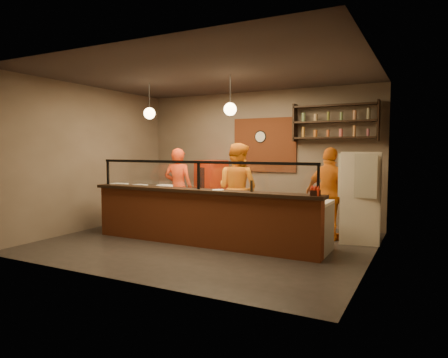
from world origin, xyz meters
The scene contains 29 objects.
floor centered at (0.00, 0.00, 0.00)m, with size 6.00×6.00×0.00m, color black.
ceiling centered at (0.00, 0.00, 3.20)m, with size 6.00×6.00×0.00m, color #342B28.
wall_back centered at (0.00, 2.50, 1.60)m, with size 6.00×6.00×0.00m, color #6C5D4F.
wall_left centered at (-3.00, 0.00, 1.60)m, with size 5.00×5.00×0.00m, color #6C5D4F.
wall_right centered at (3.00, 0.00, 1.60)m, with size 5.00×5.00×0.00m, color #6C5D4F.
wall_front centered at (0.00, -2.50, 1.60)m, with size 6.00×6.00×0.00m, color #6C5D4F.
brick_patch centered at (0.20, 2.47, 1.90)m, with size 1.60×0.04×1.30m, color brown.
service_counter centered at (0.00, -0.30, 0.50)m, with size 4.60×0.25×1.00m, color brown.
counter_ledge centered at (0.00, -0.30, 1.03)m, with size 4.70×0.37×0.06m, color black.
worktop_cabinet centered at (0.00, 0.20, 0.42)m, with size 4.60×0.75×0.85m, color gray.
worktop centered at (0.00, 0.20, 0.88)m, with size 4.60×0.75×0.05m, color silver.
sneeze_guard centered at (0.00, -0.30, 1.37)m, with size 4.50×0.05×0.52m.
wall_shelving centered at (1.90, 2.32, 2.40)m, with size 1.84×0.28×0.85m.
wall_clock centered at (0.10, 2.46, 2.10)m, with size 0.30×0.30×0.04m, color black.
pendant_left centered at (-1.50, 0.20, 2.55)m, with size 0.24×0.24×0.77m.
pendant_right centered at (0.40, 0.20, 2.55)m, with size 0.24×0.24×0.77m.
cook_left centered at (-1.38, 1.07, 0.91)m, with size 0.66×0.44×1.82m, color red.
cook_mid centered at (0.21, 0.92, 0.96)m, with size 0.94×0.73×1.92m, color orange.
cook_right centered at (2.05, 1.33, 0.92)m, with size 1.08×0.45×1.84m, color #C96212.
fridge centered at (2.60, 1.40, 0.87)m, with size 0.73×0.68×1.74m, color beige.
red_cooler centered at (-1.11, 2.15, 0.76)m, with size 0.65×0.60×1.52m, color #B2250B.
pizza_dough centered at (0.67, 0.24, 0.91)m, with size 0.48×0.48×0.01m, color beige.
prep_tub_a centered at (-1.75, 0.15, 0.97)m, with size 0.28×0.22×0.14m, color silver.
prep_tub_b centered at (-1.23, 0.35, 0.97)m, with size 0.28×0.22×0.14m, color white.
prep_tub_c centered at (-2.15, -0.06, 0.98)m, with size 0.33×0.26×0.16m, color white.
rolling_pin centered at (-0.83, 0.38, 0.93)m, with size 0.06×0.06×0.35m, color gold.
condiment_caddy centered at (2.18, -0.34, 1.10)m, with size 0.16×0.12×0.09m, color black.
pepper_mill centered at (1.05, -0.26, 1.16)m, with size 0.04×0.04×0.20m, color black.
small_plate centered at (0.43, -0.33, 1.07)m, with size 0.21×0.21×0.01m, color silver.
Camera 1 is at (3.79, -6.60, 1.80)m, focal length 32.00 mm.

